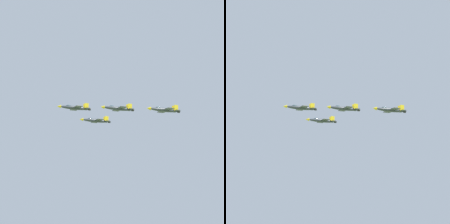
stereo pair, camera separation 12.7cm
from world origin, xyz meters
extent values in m
ellipsoid|color=#2D3338|center=(-1.08, -7.70, 157.38)|extent=(15.93, 3.35, 2.03)
cone|color=gold|center=(-9.87, -8.44, 157.38)|extent=(2.17, 1.89, 1.73)
ellipsoid|color=#334751|center=(-4.55, -7.99, 158.15)|extent=(2.83, 1.75, 1.19)
cube|color=#2D3338|center=(-0.30, -7.64, 157.27)|extent=(4.55, 11.56, 0.20)
cube|color=gold|center=(0.13, -12.70, 157.33)|extent=(3.31, 1.06, 0.24)
cube|color=gold|center=(-0.72, -2.57, 157.33)|extent=(3.31, 1.06, 0.24)
cube|color=#2D3338|center=(5.54, -7.15, 157.38)|extent=(2.93, 5.61, 0.20)
cube|color=gold|center=(5.31, -8.19, 158.85)|extent=(2.27, 0.46, 2.94)
cube|color=gold|center=(5.14, -6.16, 158.85)|extent=(2.27, 0.46, 2.94)
cylinder|color=black|center=(7.25, -7.01, 157.38)|extent=(1.24, 1.51, 1.42)
ellipsoid|color=#2D3338|center=(18.77, -21.44, 155.39)|extent=(16.02, 3.46, 2.04)
cone|color=gold|center=(9.95, -22.24, 155.39)|extent=(2.19, 1.91, 1.74)
ellipsoid|color=#334751|center=(15.29, -21.76, 156.16)|extent=(2.85, 1.77, 1.19)
cube|color=#2D3338|center=(19.56, -21.37, 155.28)|extent=(4.64, 11.64, 0.20)
cube|color=gold|center=(20.02, -26.46, 155.34)|extent=(3.33, 1.08, 0.25)
cube|color=gold|center=(19.11, -16.28, 155.34)|extent=(3.33, 1.08, 0.25)
cube|color=#2D3338|center=(25.42, -20.84, 155.39)|extent=(2.98, 5.65, 0.20)
cube|color=gold|center=(25.20, -21.89, 156.87)|extent=(2.29, 0.47, 2.95)
cube|color=gold|center=(25.02, -19.85, 156.87)|extent=(2.29, 0.47, 2.95)
cylinder|color=black|center=(27.14, -20.69, 155.39)|extent=(1.26, 1.53, 1.43)
ellipsoid|color=#2D3338|center=(15.67, 9.68, 154.83)|extent=(16.17, 3.48, 2.06)
cone|color=gold|center=(6.77, 8.89, 154.83)|extent=(2.21, 1.93, 1.75)
ellipsoid|color=#334751|center=(12.16, 9.37, 155.61)|extent=(2.88, 1.79, 1.20)
cube|color=#2D3338|center=(16.47, 9.75, 154.72)|extent=(4.67, 11.75, 0.21)
cube|color=gold|center=(16.93, 4.61, 154.78)|extent=(3.36, 1.09, 0.25)
cube|color=gold|center=(16.02, 14.89, 154.78)|extent=(3.36, 1.09, 0.25)
cube|color=#2D3338|center=(22.39, 10.28, 154.83)|extent=(3.00, 5.71, 0.21)
cube|color=gold|center=(22.16, 9.22, 156.32)|extent=(2.31, 0.48, 2.98)
cube|color=gold|center=(21.98, 11.28, 156.32)|extent=(2.31, 0.48, 2.98)
cylinder|color=black|center=(24.13, 10.43, 154.83)|extent=(1.27, 1.54, 1.44)
ellipsoid|color=#2D3338|center=(38.63, -35.18, 153.03)|extent=(16.07, 3.48, 2.05)
cone|color=gold|center=(29.78, -35.98, 153.03)|extent=(2.20, 1.92, 1.74)
ellipsoid|color=#334751|center=(35.13, -35.50, 153.80)|extent=(2.86, 1.78, 1.20)
cube|color=#2D3338|center=(39.42, -35.11, 152.92)|extent=(4.66, 11.67, 0.21)
cube|color=gold|center=(39.89, -40.22, 152.98)|extent=(3.34, 1.09, 0.25)
cube|color=gold|center=(38.96, -30.01, 152.98)|extent=(3.34, 1.09, 0.25)
cube|color=#2D3338|center=(45.30, -34.58, 153.03)|extent=(2.99, 5.67, 0.21)
cube|color=gold|center=(45.07, -35.63, 154.51)|extent=(2.29, 0.48, 2.96)
cube|color=gold|center=(44.89, -33.59, 154.51)|extent=(2.29, 0.48, 2.96)
cylinder|color=black|center=(47.02, -34.42, 153.03)|extent=(1.26, 1.53, 1.44)
camera|label=1|loc=(-53.05, -230.77, 103.45)|focal=70.20mm
camera|label=2|loc=(-52.93, -230.81, 103.45)|focal=70.20mm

